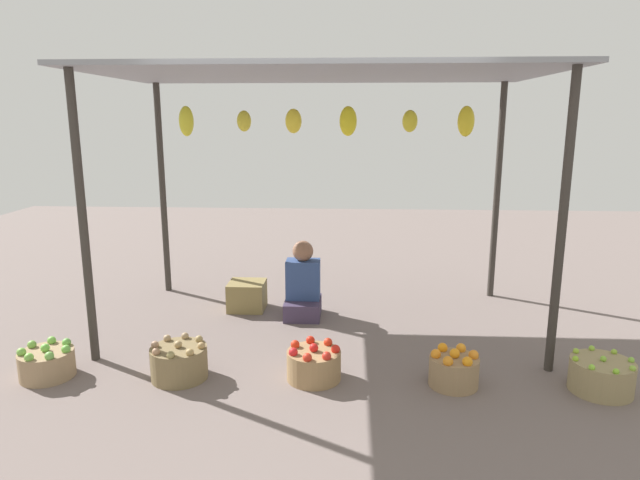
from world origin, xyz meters
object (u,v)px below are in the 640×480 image
(basket_red_tomatoes, at_px, (314,364))
(wooden_crate_near_vendor, at_px, (247,296))
(basket_potatoes, at_px, (179,362))
(basket_oranges, at_px, (454,370))
(basket_green_apples, at_px, (47,363))
(vendor_person, at_px, (303,288))
(basket_limes, at_px, (601,376))

(basket_red_tomatoes, height_order, wooden_crate_near_vendor, wooden_crate_near_vendor)
(basket_potatoes, bearing_deg, basket_oranges, -0.25)
(basket_green_apples, bearing_deg, vendor_person, 38.10)
(basket_green_apples, relative_size, basket_oranges, 1.11)
(vendor_person, bearing_deg, basket_oranges, -48.85)
(basket_limes, relative_size, wooden_crate_near_vendor, 1.20)
(basket_potatoes, bearing_deg, basket_red_tomatoes, 2.07)
(basket_green_apples, height_order, basket_red_tomatoes, basket_red_tomatoes)
(basket_red_tomatoes, relative_size, wooden_crate_near_vendor, 1.11)
(vendor_person, distance_m, basket_green_apples, 2.40)
(basket_potatoes, xyz_separation_m, basket_limes, (3.18, -0.04, -0.01))
(basket_red_tomatoes, relative_size, basket_oranges, 1.13)
(wooden_crate_near_vendor, bearing_deg, vendor_person, -15.02)
(basket_green_apples, height_order, wooden_crate_near_vendor, wooden_crate_near_vendor)
(basket_red_tomatoes, distance_m, wooden_crate_near_vendor, 1.76)
(vendor_person, bearing_deg, basket_green_apples, -141.90)
(basket_green_apples, bearing_deg, basket_limes, -0.04)
(basket_green_apples, distance_m, basket_potatoes, 1.04)
(basket_oranges, xyz_separation_m, basket_limes, (1.07, -0.03, -0.00))
(basket_oranges, distance_m, basket_limes, 1.07)
(basket_red_tomatoes, bearing_deg, basket_oranges, -2.53)
(basket_red_tomatoes, height_order, basket_oranges, basket_oranges)
(vendor_person, relative_size, wooden_crate_near_vendor, 2.07)
(basket_red_tomatoes, bearing_deg, vendor_person, 98.18)
(basket_potatoes, bearing_deg, wooden_crate_near_vendor, 81.57)
(vendor_person, xyz_separation_m, basket_potatoes, (-0.85, -1.44, -0.17))
(basket_green_apples, relative_size, basket_red_tomatoes, 0.98)
(vendor_person, height_order, basket_oranges, vendor_person)
(vendor_person, distance_m, basket_limes, 2.77)
(basket_green_apples, distance_m, basket_red_tomatoes, 2.08)
(vendor_person, height_order, basket_potatoes, vendor_person)
(vendor_person, xyz_separation_m, basket_oranges, (1.26, -1.45, -0.17))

